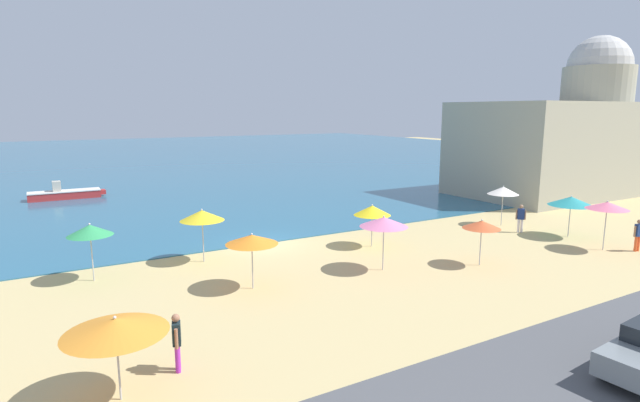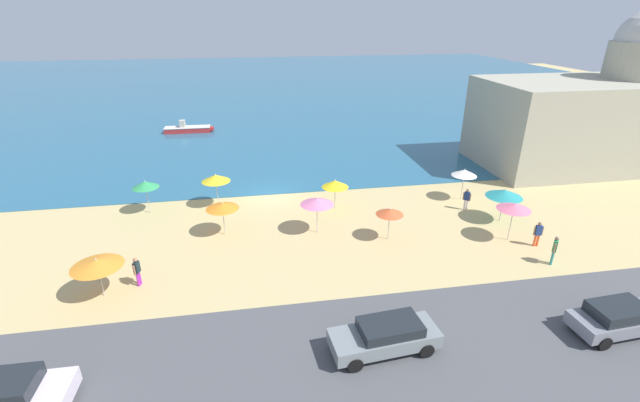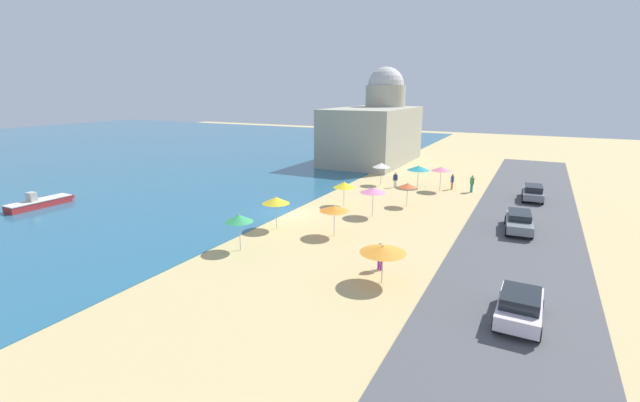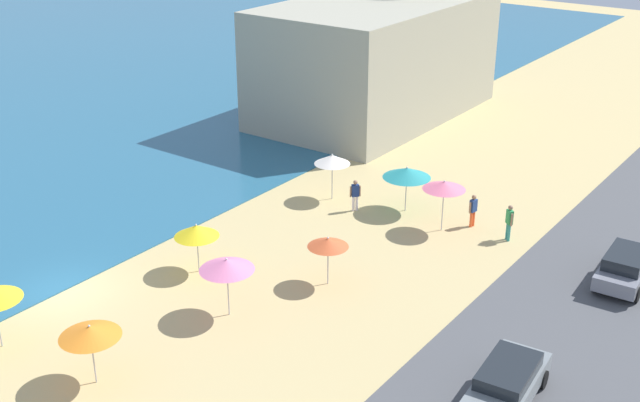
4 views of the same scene
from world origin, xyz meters
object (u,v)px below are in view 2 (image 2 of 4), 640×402
(beach_umbrella_6, at_px, (222,206))
(parked_car_1, at_px, (386,335))
(beach_umbrella_0, at_px, (504,193))
(parked_car_2, at_px, (619,318))
(bather_2, at_px, (538,233))
(beach_umbrella_1, at_px, (464,173))
(beach_umbrella_5, at_px, (335,184))
(beach_umbrella_9, at_px, (145,185))
(beach_umbrella_3, at_px, (216,178))
(bather_0, at_px, (554,249))
(beach_umbrella_7, at_px, (390,212))
(bather_3, at_px, (137,270))
(beach_umbrella_4, at_px, (97,263))
(bather_1, at_px, (467,198))
(beach_umbrella_2, at_px, (514,207))
(parked_car_0, at_px, (10,395))
(beach_umbrella_8, at_px, (317,201))
(harbor_fortress, at_px, (593,113))
(skiff_nearshore, at_px, (188,129))

(beach_umbrella_6, distance_m, parked_car_1, 13.71)
(beach_umbrella_0, distance_m, parked_car_2, 11.31)
(bather_2, bearing_deg, beach_umbrella_0, 94.48)
(beach_umbrella_1, xyz_separation_m, parked_car_1, (-10.60, -14.39, -1.37))
(beach_umbrella_5, xyz_separation_m, beach_umbrella_9, (-13.19, 1.49, 0.24))
(beach_umbrella_3, height_order, bather_0, beach_umbrella_3)
(beach_umbrella_3, distance_m, beach_umbrella_7, 12.82)
(bather_2, xyz_separation_m, bather_3, (-23.10, -0.22, 0.00))
(beach_umbrella_4, relative_size, parked_car_2, 0.57)
(beach_umbrella_5, height_order, beach_umbrella_9, beach_umbrella_9)
(bather_1, bearing_deg, beach_umbrella_0, -53.71)
(beach_umbrella_2, bearing_deg, bather_0, -74.22)
(bather_1, bearing_deg, parked_car_0, -151.03)
(beach_umbrella_6, height_order, bather_1, beach_umbrella_6)
(beach_umbrella_0, xyz_separation_m, beach_umbrella_8, (-12.66, 0.46, 0.15))
(bather_3, bearing_deg, beach_umbrella_0, 9.40)
(beach_umbrella_2, relative_size, harbor_fortress, 0.15)
(beach_umbrella_9, bearing_deg, bather_0, -24.66)
(beach_umbrella_0, height_order, beach_umbrella_3, beach_umbrella_3)
(harbor_fortress, bearing_deg, parked_car_0, -151.83)
(beach_umbrella_8, bearing_deg, bather_1, 8.06)
(beach_umbrella_5, height_order, beach_umbrella_7, beach_umbrella_5)
(bather_0, bearing_deg, beach_umbrella_8, 154.30)
(beach_umbrella_6, bearing_deg, beach_umbrella_4, -136.00)
(beach_umbrella_2, bearing_deg, skiff_nearshore, 126.95)
(beach_umbrella_6, relative_size, harbor_fortress, 0.13)
(beach_umbrella_2, relative_size, beach_umbrella_7, 1.18)
(beach_umbrella_7, xyz_separation_m, harbor_fortress, (22.73, 11.30, 2.82))
(beach_umbrella_6, height_order, beach_umbrella_8, beach_umbrella_8)
(beach_umbrella_0, height_order, skiff_nearshore, beach_umbrella_0)
(bather_2, bearing_deg, beach_umbrella_6, 165.91)
(beach_umbrella_1, relative_size, beach_umbrella_6, 1.09)
(beach_umbrella_8, xyz_separation_m, skiff_nearshore, (-11.07, 27.24, -1.76))
(beach_umbrella_3, bearing_deg, beach_umbrella_8, -38.62)
(beach_umbrella_1, bearing_deg, bather_3, -160.77)
(beach_umbrella_4, distance_m, beach_umbrella_5, 15.98)
(bather_1, xyz_separation_m, parked_car_0, (-24.04, -13.31, -0.08))
(parked_car_1, bearing_deg, beach_umbrella_7, 71.29)
(beach_umbrella_9, height_order, bather_0, beach_umbrella_9)
(parked_car_2, xyz_separation_m, skiff_nearshore, (-22.68, 38.90, -0.39))
(parked_car_0, height_order, harbor_fortress, harbor_fortress)
(beach_umbrella_2, relative_size, skiff_nearshore, 0.45)
(bather_0, bearing_deg, bather_1, 100.30)
(bather_1, xyz_separation_m, bather_3, (-21.32, -5.82, -0.00))
(beach_umbrella_2, distance_m, harbor_fortress, 20.01)
(beach_umbrella_7, xyz_separation_m, parked_car_0, (-17.15, -10.05, -1.07))
(bather_3, bearing_deg, parked_car_0, -109.93)
(beach_umbrella_9, bearing_deg, parked_car_1, -52.02)
(beach_umbrella_0, bearing_deg, beach_umbrella_2, -110.56)
(bather_3, distance_m, parked_car_0, 7.97)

